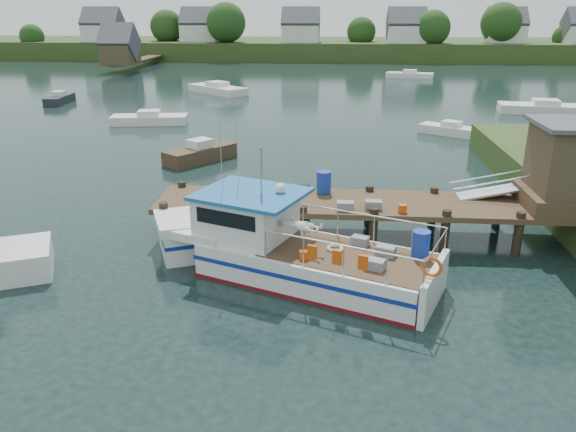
# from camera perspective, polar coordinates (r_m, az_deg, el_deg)

# --- Properties ---
(ground_plane) EXTENTS (160.00, 160.00, 0.00)m
(ground_plane) POSITION_cam_1_polar(r_m,az_deg,el_deg) (21.48, 2.97, -1.94)
(ground_plane) COLOR black
(far_shore) EXTENTS (140.00, 42.55, 9.22)m
(far_shore) POSITION_cam_1_polar(r_m,az_deg,el_deg) (102.43, 4.40, 16.92)
(far_shore) COLOR #32461C
(far_shore) RESTS_ON ground
(dock) EXTENTS (16.60, 3.00, 4.78)m
(dock) POSITION_cam_1_polar(r_m,az_deg,el_deg) (21.62, 20.64, 3.19)
(dock) COLOR #483422
(dock) RESTS_ON ground
(lobster_boat) EXTENTS (9.95, 6.01, 4.93)m
(lobster_boat) POSITION_cam_1_polar(r_m,az_deg,el_deg) (18.07, -0.70, -3.29)
(lobster_boat) COLOR silver
(lobster_boat) RESTS_ON ground
(moored_rowboat) EXTENTS (3.81, 4.31, 1.26)m
(moored_rowboat) POSITION_cam_1_polar(r_m,az_deg,el_deg) (32.23, -8.87, 6.34)
(moored_rowboat) COLOR #483422
(moored_rowboat) RESTS_ON ground
(moored_far) EXTENTS (6.02, 3.27, 0.97)m
(moored_far) POSITION_cam_1_polar(r_m,az_deg,el_deg) (73.58, 12.26, 13.84)
(moored_far) COLOR silver
(moored_far) RESTS_ON ground
(moored_a) EXTENTS (5.76, 2.66, 1.02)m
(moored_a) POSITION_cam_1_polar(r_m,az_deg,el_deg) (43.72, -13.91, 9.55)
(moored_a) COLOR silver
(moored_a) RESTS_ON ground
(moored_b) EXTENTS (4.36, 3.60, 0.95)m
(moored_b) POSITION_cam_1_polar(r_m,az_deg,el_deg) (40.29, 16.25, 8.41)
(moored_b) COLOR silver
(moored_b) RESTS_ON ground
(moored_c) EXTENTS (7.48, 3.42, 1.14)m
(moored_c) POSITION_cam_1_polar(r_m,az_deg,el_deg) (51.54, 24.63, 9.93)
(moored_c) COLOR silver
(moored_c) RESTS_ON ground
(moored_d) EXTENTS (6.82, 6.40, 1.19)m
(moored_d) POSITION_cam_1_polar(r_m,az_deg,el_deg) (58.79, -7.17, 12.68)
(moored_d) COLOR silver
(moored_d) RESTS_ON ground
(moored_e) EXTENTS (1.62, 4.15, 1.13)m
(moored_e) POSITION_cam_1_polar(r_m,az_deg,el_deg) (55.92, -22.20, 10.95)
(moored_e) COLOR black
(moored_e) RESTS_ON ground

